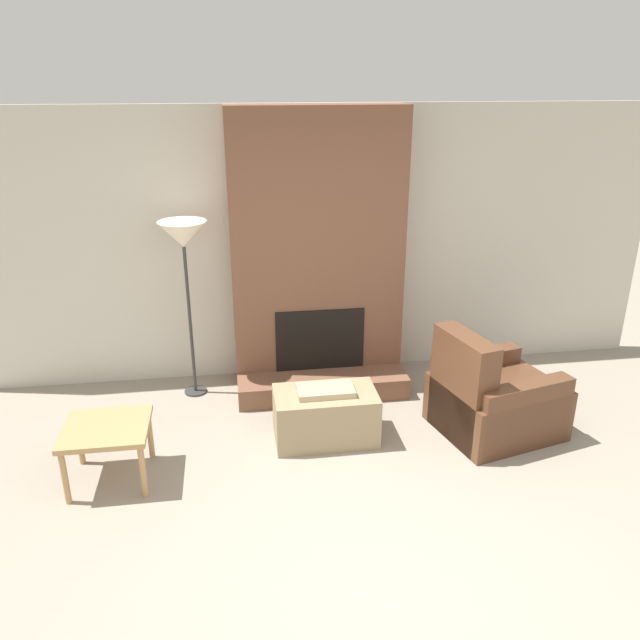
# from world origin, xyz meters

# --- Properties ---
(ground_plane) EXTENTS (24.00, 24.00, 0.00)m
(ground_plane) POSITION_xyz_m (0.00, 0.00, 0.00)
(ground_plane) COLOR gray
(wall_back) EXTENTS (6.85, 0.06, 2.60)m
(wall_back) POSITION_xyz_m (0.00, 2.88, 1.30)
(wall_back) COLOR beige
(wall_back) RESTS_ON ground_plane
(fireplace) EXTENTS (1.59, 0.80, 2.60)m
(fireplace) POSITION_xyz_m (0.00, 2.62, 1.22)
(fireplace) COLOR brown
(fireplace) RESTS_ON ground_plane
(ottoman) EXTENTS (0.84, 0.47, 0.48)m
(ottoman) POSITION_xyz_m (-0.09, 1.52, 0.22)
(ottoman) COLOR #998460
(ottoman) RESTS_ON ground_plane
(armchair) EXTENTS (1.10, 1.02, 0.93)m
(armchair) POSITION_xyz_m (1.30, 1.44, 0.29)
(armchair) COLOR brown
(armchair) RESTS_ON ground_plane
(side_table) EXTENTS (0.61, 0.57, 0.46)m
(side_table) POSITION_xyz_m (-1.76, 1.20, 0.39)
(side_table) COLOR tan
(side_table) RESTS_ON ground_plane
(floor_lamp_left) EXTENTS (0.42, 0.42, 1.66)m
(floor_lamp_left) POSITION_xyz_m (-1.19, 2.51, 1.49)
(floor_lamp_left) COLOR #333333
(floor_lamp_left) RESTS_ON ground_plane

